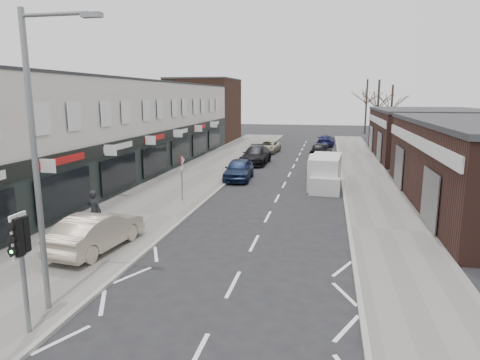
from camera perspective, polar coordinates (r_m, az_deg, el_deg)
The scene contains 21 objects.
ground at distance 12.48m, azimuth -2.99°, elevation -17.50°, with size 160.00×160.00×0.00m, color black.
pavement_left at distance 34.47m, azimuth -4.65°, elevation 1.26°, with size 5.50×64.00×0.12m, color slate.
pavement_right at distance 33.25m, azimuth 16.52°, elevation 0.46°, with size 3.50×64.00×0.12m, color slate.
shop_terrace_left at distance 34.31m, azimuth -16.90°, elevation 6.64°, with size 8.00×41.00×7.10m, color silver.
brick_block_far at distance 57.96m, azimuth -4.77°, elevation 9.19°, with size 8.00×10.00×8.00m, color #41281C.
right_unit_far at distance 45.77m, azimuth 23.94°, elevation 5.56°, with size 10.00×16.00×4.50m, color #371E19.
tree_far_a at distance 59.21m, azimuth 17.65°, elevation 4.87°, with size 3.60×3.60×8.00m, color #382D26, non-canonical shape.
tree_far_b at distance 65.44m, azimuth 19.31°, elevation 5.32°, with size 3.60×3.60×7.50m, color #382D26, non-canonical shape.
tree_far_c at distance 71.06m, azimuth 16.28°, elevation 5.92°, with size 3.60×3.60×8.50m, color #382D26, non-canonical shape.
traffic_light at distance 11.76m, azimuth -27.27°, elevation -7.79°, with size 0.28×0.60×3.10m.
street_lamp at distance 12.31m, azimuth -25.13°, elevation 3.75°, with size 2.23×0.22×8.00m.
warning_sign at distance 24.25m, azimuth -7.71°, elevation 2.11°, with size 0.12×0.80×2.70m.
white_van at distance 28.86m, azimuth 11.30°, elevation 0.98°, with size 2.20×5.44×2.07m.
sedan_on_pavement at distance 17.48m, azimuth -18.50°, elevation -6.50°, with size 1.55×4.44×1.46m, color #AB9C89.
pedestrian at distance 19.80m, azimuth -18.85°, elevation -3.88°, with size 0.67×0.44×1.85m, color black.
parked_car_left_a at distance 30.77m, azimuth -0.18°, elevation 1.43°, with size 1.81×4.49×1.53m, color #131E3C.
parked_car_left_b at distance 38.06m, azimuth 2.14°, elevation 3.32°, with size 2.18×5.37×1.56m, color black.
parked_car_left_c at distance 45.75m, azimuth 3.77°, elevation 4.44°, with size 2.08×4.50×1.25m, color #A49F83.
parked_car_right_a at distance 35.15m, azimuth 10.52°, elevation 2.34°, with size 1.46×4.20×1.38m, color white.
parked_car_right_b at distance 42.40m, azimuth 10.75°, elevation 3.95°, with size 1.85×4.60×1.57m, color black.
parked_car_right_c at distance 52.36m, azimuth 11.37°, elevation 5.16°, with size 1.90×4.67×1.36m, color #151644.
Camera 1 is at (2.82, -10.58, 5.99)m, focal length 32.00 mm.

